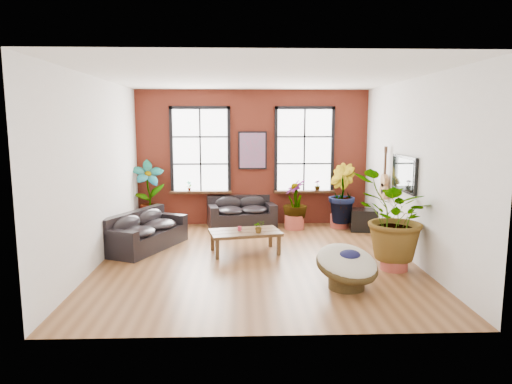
% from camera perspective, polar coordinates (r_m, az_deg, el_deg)
% --- Properties ---
extents(room, '(6.04, 6.54, 3.54)m').
position_cam_1_polar(room, '(8.84, 0.10, 2.74)').
color(room, brown).
rests_on(room, ground).
extents(sofa_back, '(1.82, 1.12, 0.78)m').
position_cam_1_polar(sofa_back, '(11.80, -1.83, -2.62)').
color(sofa_back, black).
rests_on(sofa_back, ground).
extents(sofa_left, '(1.58, 2.14, 0.78)m').
position_cam_1_polar(sofa_left, '(10.03, -13.74, -4.87)').
color(sofa_left, black).
rests_on(sofa_left, ground).
extents(coffee_table, '(1.55, 1.08, 0.55)m').
position_cam_1_polar(coffee_table, '(9.41, -1.39, -5.21)').
color(coffee_table, '#452E18').
rests_on(coffee_table, ground).
extents(papasan_chair, '(1.32, 1.32, 0.76)m').
position_cam_1_polar(papasan_chair, '(7.57, 11.30, -8.94)').
color(papasan_chair, '#3D2F16').
rests_on(papasan_chair, ground).
extents(poster, '(0.74, 0.06, 0.98)m').
position_cam_1_polar(poster, '(11.85, -0.44, 5.22)').
color(poster, black).
rests_on(poster, room).
extents(tv_wall_unit, '(0.13, 1.86, 1.20)m').
position_cam_1_polar(tv_wall_unit, '(9.86, 17.31, 1.76)').
color(tv_wall_unit, black).
rests_on(tv_wall_unit, room).
extents(media_box, '(0.72, 0.63, 0.54)m').
position_cam_1_polar(media_box, '(11.64, 13.31, -3.43)').
color(media_box, black).
rests_on(media_box, ground).
extents(pot_back_left, '(0.64, 0.64, 0.41)m').
position_cam_1_polar(pot_back_left, '(12.02, -13.17, -3.35)').
color(pot_back_left, '#AA4437').
rests_on(pot_back_left, ground).
extents(pot_back_right, '(0.58, 0.58, 0.34)m').
position_cam_1_polar(pot_back_right, '(11.89, 10.40, -3.56)').
color(pot_back_right, '#AA4437').
rests_on(pot_back_right, ground).
extents(pot_right_wall, '(0.61, 0.61, 0.36)m').
position_cam_1_polar(pot_right_wall, '(8.77, 16.89, -8.12)').
color(pot_right_wall, '#AA4437').
rests_on(pot_right_wall, ground).
extents(pot_mid, '(0.59, 0.59, 0.36)m').
position_cam_1_polar(pot_mid, '(11.58, 4.81, -3.74)').
color(pot_mid, '#AA4437').
rests_on(pot_mid, ground).
extents(floor_plant_back_left, '(0.97, 0.80, 1.58)m').
position_cam_1_polar(floor_plant_back_left, '(11.86, -13.29, 0.10)').
color(floor_plant_back_left, '#294F15').
rests_on(floor_plant_back_left, ground).
extents(floor_plant_back_right, '(0.79, 0.92, 1.49)m').
position_cam_1_polar(floor_plant_back_right, '(11.73, 10.55, -0.14)').
color(floor_plant_back_right, '#294F15').
rests_on(floor_plant_back_right, ground).
extents(floor_plant_right_wall, '(1.95, 1.93, 1.63)m').
position_cam_1_polar(floor_plant_right_wall, '(8.60, 16.99, -3.00)').
color(floor_plant_right_wall, '#294F15').
rests_on(floor_plant_right_wall, ground).
extents(floor_plant_mid, '(0.73, 0.73, 1.11)m').
position_cam_1_polar(floor_plant_mid, '(11.51, 4.92, -1.21)').
color(floor_plant_mid, '#294F15').
rests_on(floor_plant_mid, ground).
extents(table_plant, '(0.25, 0.23, 0.25)m').
position_cam_1_polar(table_plant, '(9.24, 0.36, -4.34)').
color(table_plant, '#294F15').
rests_on(table_plant, coffee_table).
extents(sill_plant_left, '(0.17, 0.17, 0.27)m').
position_cam_1_polar(sill_plant_left, '(11.96, -8.35, 0.75)').
color(sill_plant_left, '#294F15').
rests_on(sill_plant_left, room).
extents(sill_plant_right, '(0.19, 0.19, 0.27)m').
position_cam_1_polar(sill_plant_right, '(12.05, 7.68, 0.83)').
color(sill_plant_right, '#294F15').
rests_on(sill_plant_right, room).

